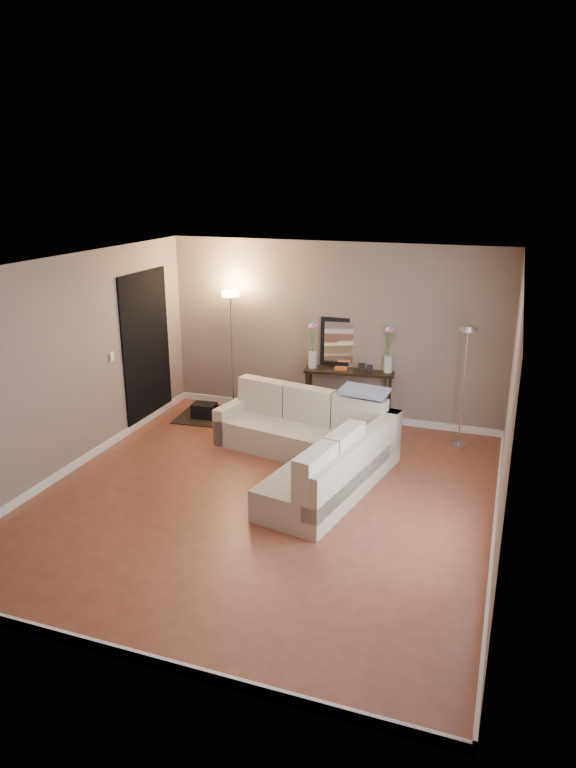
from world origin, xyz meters
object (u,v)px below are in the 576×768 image
(console_table, at_px, (343,392))
(floor_lamp_lit, at_px, (232,327))
(sectional_sofa, at_px, (312,445))
(floor_lamp_unlit, at_px, (466,362))

(console_table, relative_size, floor_lamp_lit, 0.71)
(sectional_sofa, bearing_deg, console_table, 91.81)
(floor_lamp_lit, xyz_separation_m, floor_lamp_unlit, (3.43, -0.28, -0.14))
(floor_lamp_unlit, bearing_deg, console_table, 167.68)
(console_table, distance_m, floor_lamp_lit, 1.93)
(console_table, xyz_separation_m, floor_lamp_lit, (-1.72, -0.09, 0.87))
(sectional_sofa, height_order, console_table, sectional_sofa)
(sectional_sofa, relative_size, floor_lamp_lit, 1.43)
(sectional_sofa, relative_size, console_table, 2.01)
(floor_lamp_lit, distance_m, floor_lamp_unlit, 3.45)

